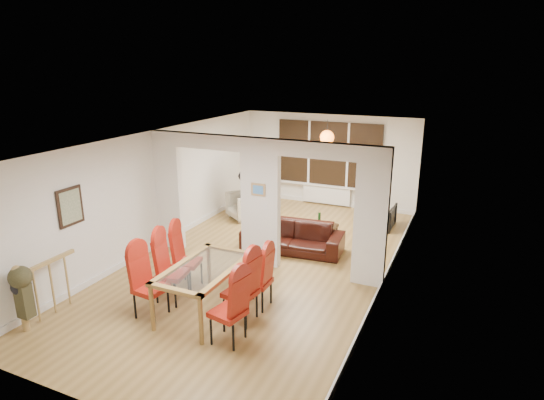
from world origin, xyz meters
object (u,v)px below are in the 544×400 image
Objects in this scene: dining_chair_la at (150,284)px; bottle at (319,217)px; dining_chair_rb at (240,288)px; dining_chair_rc at (257,277)px; dining_chair_lb at (172,270)px; coffee_table at (319,228)px; television at (389,217)px; bowl at (318,223)px; dining_chair_ra at (228,307)px; sofa at (292,237)px; person at (249,185)px; armchair at (244,205)px; dining_chair_lc at (187,258)px; dining_table at (205,289)px.

bottle is (1.23, 4.86, -0.23)m from dining_chair_la.
dining_chair_rb reaches higher than dining_chair_rc.
dining_chair_lb is 1.32× the size of coffee_table.
television reaches higher than coffee_table.
dining_chair_la is 5.32× the size of bowl.
dining_chair_lb is 1.49m from dining_chair_rc.
dining_chair_rb is (-0.10, 0.57, 0.02)m from dining_chair_ra.
dining_chair_rc reaches higher than coffee_table.
dining_chair_rb is 1.26× the size of television.
person is at bearing 135.95° from sofa.
person is (-2.19, 4.99, 0.39)m from dining_chair_ra.
armchair is 3.69× the size of bowl.
bowl is (1.21, 4.23, -0.35)m from dining_chair_lb.
dining_chair_lb reaches higher than dining_chair_la.
dining_chair_rc is (0.05, 0.52, -0.05)m from dining_chair_rb.
coffee_table is (1.30, 3.68, -0.46)m from dining_chair_lc.
bottle is (-0.03, 0.11, 0.24)m from coffee_table.
person reaches higher than dining_chair_rb.
dining_chair_rc is at bearing 164.84° from television.
person is (0.16, -0.05, 0.59)m from armchair.
armchair reaches higher than television.
bottle is at bearing 33.55° from armchair.
coffee_table is (0.17, 1.31, -0.22)m from sofa.
dining_chair_rc reaches higher than dining_table.
dining_chair_rb reaches higher than bowl.
dining_chair_rb is (1.38, -0.09, -0.00)m from dining_chair_lb.
armchair is 2.15m from coffee_table.
dining_chair_rc is at bearing -87.32° from coffee_table.
dining_chair_rb reaches higher than armchair.
dining_chair_rc is at bearing -24.47° from armchair.
dining_chair_lc is 3.87m from person.
bowl is (-0.01, -0.08, -0.11)m from bottle.
dining_chair_lb is 1.10× the size of dining_chair_rc.
armchair reaches higher than bottle.
dining_chair_lc is at bearing 85.48° from dining_chair_lb.
armchair is at bearing 119.94° from dining_chair_rc.
dining_chair_lc reaches higher than sofa.
coffee_table is (1.26, 4.76, -0.46)m from dining_chair_la.
sofa is (-0.30, 2.98, -0.26)m from dining_chair_rb.
dining_chair_lb is 0.61× the size of person.
dining_chair_lb reaches higher than dining_chair_ra.
person is (-0.72, 4.33, 0.37)m from dining_chair_lb.
dining_chair_ra is at bearing -87.48° from dining_chair_rc.
dining_table is 2.99m from sofa.
dining_table is at bearing 153.44° from dining_chair_ra.
person is at bearing 177.27° from bowl.
dining_table is 1.53× the size of dining_chair_la.
dining_chair_rc is 3.89m from bottle.
dining_chair_la is at bearing -99.92° from dining_chair_lc.
person is (-2.09, 4.42, 0.37)m from dining_chair_rb.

